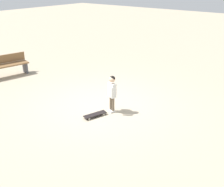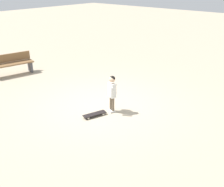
# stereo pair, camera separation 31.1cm
# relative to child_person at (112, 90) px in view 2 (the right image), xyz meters

# --- Properties ---
(ground_plane) EXTENTS (50.00, 50.00, 0.00)m
(ground_plane) POSITION_rel_child_person_xyz_m (-0.13, -0.57, -0.66)
(ground_plane) COLOR tan
(child_person) EXTENTS (0.31, 0.31, 1.06)m
(child_person) POSITION_rel_child_person_xyz_m (0.00, 0.00, 0.00)
(child_person) COLOR brown
(child_person) RESTS_ON ground
(skateboard) EXTENTS (0.68, 0.38, 0.07)m
(skateboard) POSITION_rel_child_person_xyz_m (0.53, -0.17, -0.60)
(skateboard) COLOR black
(skateboard) RESTS_ON ground
(street_bench) EXTENTS (1.66, 0.77, 0.80)m
(street_bench) POSITION_rel_child_person_xyz_m (0.14, -5.01, -0.23)
(street_bench) COLOR brown
(street_bench) RESTS_ON ground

